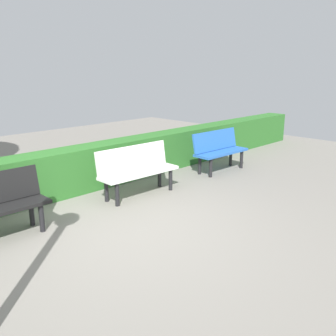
{
  "coord_description": "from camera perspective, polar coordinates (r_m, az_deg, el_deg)",
  "views": [
    {
      "loc": [
        3.03,
        3.87,
        2.2
      ],
      "look_at": [
        -1.35,
        -0.44,
        0.55
      ],
      "focal_mm": 40.65,
      "sensor_mm": 36.0,
      "label": 1
    }
  ],
  "objects": [
    {
      "name": "bench_blue",
      "position": [
        8.26,
        7.65,
        2.85
      ],
      "size": [
        1.37,
        0.51,
        0.86
      ],
      "rotation": [
        0.0,
        0.0,
        -0.04
      ],
      "color": "blue",
      "rests_on": "ground_plane"
    },
    {
      "name": "bench_white",
      "position": [
        6.64,
        -4.69,
        -0.03
      ],
      "size": [
        1.51,
        0.51,
        0.86
      ],
      "rotation": [
        0.0,
        0.0,
        -0.04
      ],
      "color": "white",
      "rests_on": "ground_plane"
    },
    {
      "name": "ground_plane",
      "position": [
        5.39,
        -6.85,
        -9.2
      ],
      "size": [
        17.06,
        17.06,
        0.0
      ],
      "primitive_type": "plane",
      "color": "gray"
    },
    {
      "name": "hedge_row",
      "position": [
        7.34,
        -9.63,
        0.61
      ],
      "size": [
        13.06,
        0.53,
        0.8
      ],
      "primitive_type": "cube",
      "color": "#2D6B28",
      "rests_on": "ground_plane"
    }
  ]
}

